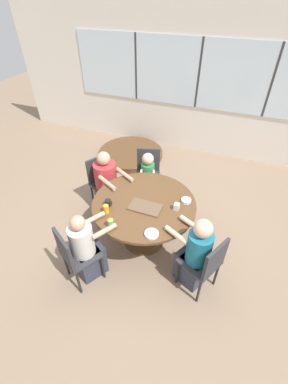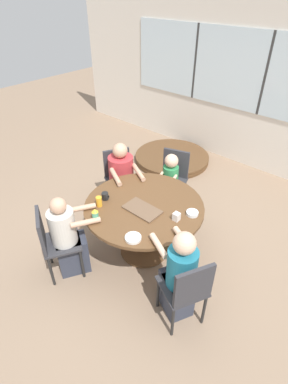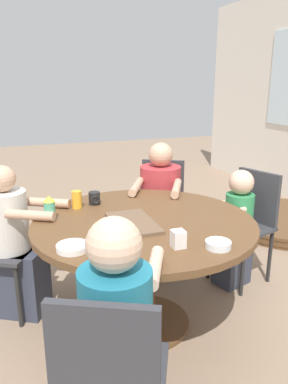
{
  "view_description": "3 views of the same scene",
  "coord_description": "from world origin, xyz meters",
  "px_view_note": "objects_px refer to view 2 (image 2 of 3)",
  "views": [
    {
      "loc": [
        0.92,
        -2.34,
        3.0
      ],
      "look_at": [
        0.0,
        0.0,
        0.92
      ],
      "focal_mm": 24.0,
      "sensor_mm": 36.0,
      "label": 1
    },
    {
      "loc": [
        1.78,
        -2.02,
        2.85
      ],
      "look_at": [
        0.0,
        0.0,
        0.92
      ],
      "focal_mm": 28.0,
      "sensor_mm": 36.0,
      "label": 2
    },
    {
      "loc": [
        2.04,
        -0.73,
        1.55
      ],
      "look_at": [
        0.0,
        0.0,
        0.92
      ],
      "focal_mm": 35.0,
      "sensor_mm": 36.0,
      "label": 3
    }
  ],
  "objects_px": {
    "chair_for_man_teal_shirt": "(119,174)",
    "person_man_blue_shirt": "(68,239)",
    "sippy_cup": "(95,215)",
    "milk_carton_small": "(176,217)",
    "person_man_teal_shirt": "(123,183)",
    "person_toddler": "(169,186)",
    "coffee_mug": "(105,196)",
    "chair_for_toddler": "(173,175)",
    "juice_glass": "(99,201)",
    "chair_for_man_blue_shirt": "(52,239)",
    "folded_table_stack": "(172,158)",
    "person_woman_green_shirt": "(179,277)",
    "bowl_white_shallow": "(192,213)",
    "chair_for_woman_green_shirt": "(187,288)",
    "bowl_cereal": "(133,238)"
  },
  "relations": [
    {
      "from": "person_man_teal_shirt",
      "to": "person_toddler",
      "type": "xyz_separation_m",
      "value": [
        0.51,
        0.44,
        -0.04
      ]
    },
    {
      "from": "chair_for_man_blue_shirt",
      "to": "bowl_cereal",
      "type": "relative_size",
      "value": 5.4
    },
    {
      "from": "milk_carton_small",
      "to": "bowl_white_shallow",
      "type": "distance_m",
      "value": 0.21
    },
    {
      "from": "bowl_white_shallow",
      "to": "bowl_cereal",
      "type": "relative_size",
      "value": 0.81
    },
    {
      "from": "person_man_blue_shirt",
      "to": "sippy_cup",
      "type": "distance_m",
      "value": 0.48
    },
    {
      "from": "person_man_blue_shirt",
      "to": "folded_table_stack",
      "type": "xyz_separation_m",
      "value": [
        -0.69,
        2.87,
        -0.41
      ]
    },
    {
      "from": "person_woman_green_shirt",
      "to": "juice_glass",
      "type": "height_order",
      "value": "person_woman_green_shirt"
    },
    {
      "from": "coffee_mug",
      "to": "bowl_cereal",
      "type": "distance_m",
      "value": 0.74
    },
    {
      "from": "chair_for_man_blue_shirt",
      "to": "folded_table_stack",
      "type": "bearing_deg",
      "value": 131.29
    },
    {
      "from": "chair_for_man_blue_shirt",
      "to": "person_woman_green_shirt",
      "type": "bearing_deg",
      "value": 51.21
    },
    {
      "from": "coffee_mug",
      "to": "milk_carton_small",
      "type": "xyz_separation_m",
      "value": [
        0.84,
        0.25,
        0.0
      ]
    },
    {
      "from": "chair_for_man_teal_shirt",
      "to": "juice_glass",
      "type": "distance_m",
      "value": 1.05
    },
    {
      "from": "juice_glass",
      "to": "folded_table_stack",
      "type": "height_order",
      "value": "juice_glass"
    },
    {
      "from": "chair_for_woman_green_shirt",
      "to": "sippy_cup",
      "type": "xyz_separation_m",
      "value": [
        -1.16,
        -0.07,
        0.28
      ]
    },
    {
      "from": "milk_carton_small",
      "to": "sippy_cup",
      "type": "bearing_deg",
      "value": -138.31
    },
    {
      "from": "person_woman_green_shirt",
      "to": "person_toddler",
      "type": "height_order",
      "value": "person_woman_green_shirt"
    },
    {
      "from": "chair_for_man_teal_shirt",
      "to": "person_toddler",
      "type": "height_order",
      "value": "person_toddler"
    },
    {
      "from": "chair_for_man_teal_shirt",
      "to": "person_toddler",
      "type": "distance_m",
      "value": 0.75
    },
    {
      "from": "chair_for_man_blue_shirt",
      "to": "person_woman_green_shirt",
      "type": "distance_m",
      "value": 1.42
    },
    {
      "from": "person_toddler",
      "to": "milk_carton_small",
      "type": "relative_size",
      "value": 10.12
    },
    {
      "from": "bowl_cereal",
      "to": "chair_for_toddler",
      "type": "bearing_deg",
      "value": 112.02
    },
    {
      "from": "chair_for_man_blue_shirt",
      "to": "juice_glass",
      "type": "xyz_separation_m",
      "value": [
        0.16,
        0.57,
        0.27
      ]
    },
    {
      "from": "chair_for_man_teal_shirt",
      "to": "chair_for_man_blue_shirt",
      "type": "bearing_deg",
      "value": 44.3
    },
    {
      "from": "person_woman_green_shirt",
      "to": "chair_for_man_blue_shirt",
      "type": "bearing_deg",
      "value": 137.89
    },
    {
      "from": "chair_for_woman_green_shirt",
      "to": "juice_glass",
      "type": "distance_m",
      "value": 1.35
    },
    {
      "from": "chair_for_man_teal_shirt",
      "to": "bowl_cereal",
      "type": "relative_size",
      "value": 5.4
    },
    {
      "from": "chair_for_toddler",
      "to": "bowl_white_shallow",
      "type": "xyz_separation_m",
      "value": [
        0.83,
        -0.79,
        0.23
      ]
    },
    {
      "from": "chair_for_toddler",
      "to": "juice_glass",
      "type": "distance_m",
      "value": 1.38
    },
    {
      "from": "chair_for_woman_green_shirt",
      "to": "person_man_teal_shirt",
      "type": "distance_m",
      "value": 1.94
    },
    {
      "from": "sippy_cup",
      "to": "milk_carton_small",
      "type": "height_order",
      "value": "sippy_cup"
    },
    {
      "from": "bowl_white_shallow",
      "to": "person_man_teal_shirt",
      "type": "bearing_deg",
      "value": 171.03
    },
    {
      "from": "folded_table_stack",
      "to": "person_man_blue_shirt",
      "type": "bearing_deg",
      "value": -76.46
    },
    {
      "from": "chair_for_man_blue_shirt",
      "to": "folded_table_stack",
      "type": "distance_m",
      "value": 3.11
    },
    {
      "from": "juice_glass",
      "to": "milk_carton_small",
      "type": "bearing_deg",
      "value": 25.1
    },
    {
      "from": "coffee_mug",
      "to": "chair_for_man_teal_shirt",
      "type": "bearing_deg",
      "value": 125.76
    },
    {
      "from": "person_toddler",
      "to": "person_man_blue_shirt",
      "type": "bearing_deg",
      "value": 66.36
    },
    {
      "from": "person_man_blue_shirt",
      "to": "person_toddler",
      "type": "distance_m",
      "value": 1.64
    },
    {
      "from": "person_woman_green_shirt",
      "to": "bowl_white_shallow",
      "type": "height_order",
      "value": "person_woman_green_shirt"
    },
    {
      "from": "chair_for_man_teal_shirt",
      "to": "milk_carton_small",
      "type": "distance_m",
      "value": 1.47
    },
    {
      "from": "milk_carton_small",
      "to": "chair_for_man_teal_shirt",
      "type": "bearing_deg",
      "value": 160.78
    },
    {
      "from": "person_man_teal_shirt",
      "to": "person_toddler",
      "type": "bearing_deg",
      "value": 159.25
    },
    {
      "from": "chair_for_toddler",
      "to": "bowl_cereal",
      "type": "distance_m",
      "value": 1.63
    },
    {
      "from": "coffee_mug",
      "to": "milk_carton_small",
      "type": "distance_m",
      "value": 0.88
    },
    {
      "from": "milk_carton_small",
      "to": "bowl_cereal",
      "type": "bearing_deg",
      "value": -106.09
    },
    {
      "from": "person_woman_green_shirt",
      "to": "milk_carton_small",
      "type": "xyz_separation_m",
      "value": [
        -0.37,
        0.43,
        0.28
      ]
    },
    {
      "from": "person_man_blue_shirt",
      "to": "bowl_white_shallow",
      "type": "height_order",
      "value": "person_man_blue_shirt"
    },
    {
      "from": "chair_for_man_teal_shirt",
      "to": "person_man_blue_shirt",
      "type": "xyz_separation_m",
      "value": [
        0.49,
        -1.28,
        -0.06
      ]
    },
    {
      "from": "person_man_blue_shirt",
      "to": "bowl_white_shallow",
      "type": "distance_m",
      "value": 1.41
    },
    {
      "from": "person_man_blue_shirt",
      "to": "coffee_mug",
      "type": "height_order",
      "value": "person_man_blue_shirt"
    },
    {
      "from": "chair_for_man_teal_shirt",
      "to": "chair_for_toddler",
      "type": "distance_m",
      "value": 0.79
    }
  ]
}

